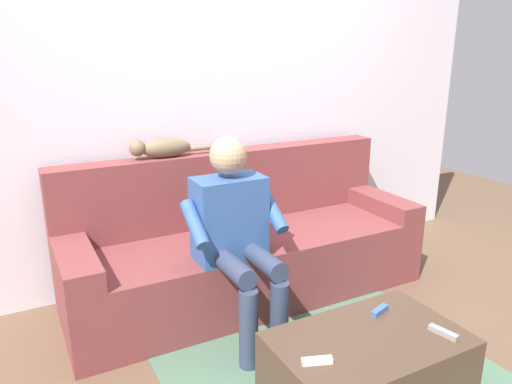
{
  "coord_description": "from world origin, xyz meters",
  "views": [
    {
      "loc": [
        1.32,
        2.51,
        1.59
      ],
      "look_at": [
        0.0,
        0.02,
        0.74
      ],
      "focal_mm": 33.93,
      "sensor_mm": 36.0,
      "label": 1
    }
  ],
  "objects": [
    {
      "name": "couch",
      "position": [
        0.0,
        -0.14,
        0.32
      ],
      "size": [
        2.33,
        0.78,
        0.92
      ],
      "color": "brown",
      "rests_on": "ground"
    },
    {
      "name": "remote_blue",
      "position": [
        -0.18,
        0.96,
        0.37
      ],
      "size": [
        0.12,
        0.06,
        0.03
      ],
      "primitive_type": "cube",
      "rotation": [
        0.0,
        0.0,
        0.31
      ],
      "color": "#3860B7",
      "rests_on": "coffee_table"
    },
    {
      "name": "remote_white",
      "position": [
        0.31,
        1.14,
        0.36
      ],
      "size": [
        0.13,
        0.07,
        0.02
      ],
      "primitive_type": "cube",
      "rotation": [
        0.0,
        0.0,
        5.94
      ],
      "color": "white",
      "rests_on": "coffee_table"
    },
    {
      "name": "remote_gray",
      "position": [
        -0.31,
        1.23,
        0.36
      ],
      "size": [
        0.06,
        0.14,
        0.02
      ],
      "primitive_type": "cube",
      "rotation": [
        0.0,
        0.0,
        4.93
      ],
      "color": "gray",
      "rests_on": "coffee_table"
    },
    {
      "name": "back_wall",
      "position": [
        0.0,
        -0.58,
        1.22
      ],
      "size": [
        4.5,
        0.06,
        2.44
      ],
      "primitive_type": "cube",
      "color": "silver",
      "rests_on": "ground"
    },
    {
      "name": "ground_plane",
      "position": [
        0.0,
        0.6,
        0.0
      ],
      "size": [
        8.0,
        8.0,
        0.0
      ],
      "primitive_type": "plane",
      "color": "brown"
    },
    {
      "name": "coffee_table",
      "position": [
        0.0,
        1.09,
        0.18
      ],
      "size": [
        0.86,
        0.54,
        0.35
      ],
      "color": "#4C3828",
      "rests_on": "ground"
    },
    {
      "name": "person_solo_seated",
      "position": [
        0.26,
        0.27,
        0.63
      ],
      "size": [
        0.54,
        0.57,
        1.13
      ],
      "color": "#335693",
      "rests_on": "ground"
    },
    {
      "name": "cat_on_backrest",
      "position": [
        0.45,
        -0.39,
        0.98
      ],
      "size": [
        0.54,
        0.12,
        0.13
      ],
      "color": "#756047",
      "rests_on": "couch"
    },
    {
      "name": "floor_rug",
      "position": [
        0.0,
        0.94,
        0.0
      ],
      "size": [
        1.59,
        1.57,
        0.01
      ],
      "primitive_type": "cube",
      "color": "#4C7056",
      "rests_on": "ground"
    }
  ]
}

